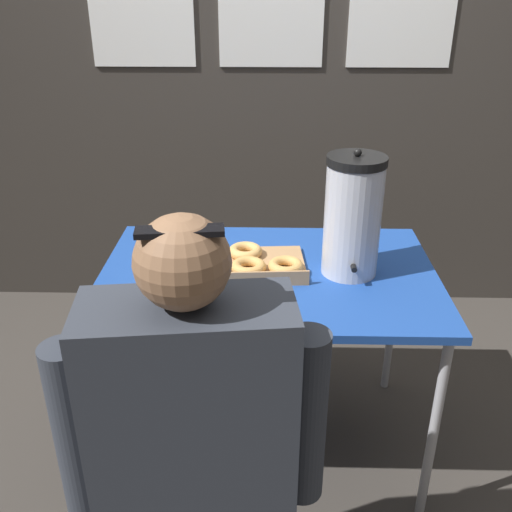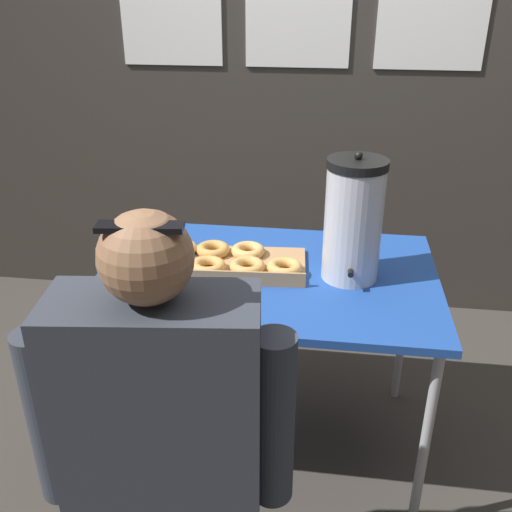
% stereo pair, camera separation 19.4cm
% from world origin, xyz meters
% --- Properties ---
extents(ground_plane, '(12.00, 12.00, 0.00)m').
position_xyz_m(ground_plane, '(0.00, 0.00, 0.00)').
color(ground_plane, '#3D3833').
extents(back_wall, '(6.00, 0.11, 2.86)m').
position_xyz_m(back_wall, '(0.00, 1.20, 1.43)').
color(back_wall, '#38332D').
rests_on(back_wall, ground).
extents(folding_table, '(1.16, 0.78, 0.76)m').
position_xyz_m(folding_table, '(0.00, 0.00, 0.70)').
color(folding_table, '#1E479E').
rests_on(folding_table, ground).
extents(donut_box, '(0.55, 0.31, 0.05)m').
position_xyz_m(donut_box, '(-0.15, 0.02, 0.78)').
color(donut_box, tan).
rests_on(donut_box, folding_table).
extents(coffee_urn, '(0.19, 0.22, 0.43)m').
position_xyz_m(coffee_urn, '(0.28, 0.01, 0.96)').
color(coffee_urn, silver).
rests_on(coffee_urn, folding_table).
extents(cell_phone, '(0.09, 0.17, 0.01)m').
position_xyz_m(cell_phone, '(-0.46, -0.27, 0.76)').
color(cell_phone, black).
rests_on(cell_phone, folding_table).
extents(person_seated, '(0.64, 0.31, 1.25)m').
position_xyz_m(person_seated, '(-0.18, -0.71, 0.58)').
color(person_seated, '#33332D').
rests_on(person_seated, ground).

